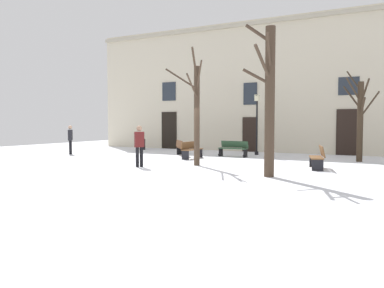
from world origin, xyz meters
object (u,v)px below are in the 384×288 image
(streetlamp, at_px, (257,117))
(bench_facing_shops, at_px, (181,148))
(bench_far_corner, at_px, (191,150))
(tree_center, at_px, (196,111))
(tree_near_facade, at_px, (269,98))
(litter_bin, at_px, (142,144))
(bench_back_to_back_left, at_px, (318,157))
(bench_back_to_back_right, at_px, (233,149))
(person_crossing_plaza, at_px, (70,138))
(person_near_bench, at_px, (139,144))
(person_by_shop_door, at_px, (270,140))
(tree_foreground, at_px, (360,117))

(streetlamp, relative_size, bench_facing_shops, 2.20)
(bench_far_corner, relative_size, bench_facing_shops, 1.04)
(tree_center, distance_m, tree_near_facade, 4.34)
(litter_bin, distance_m, bench_back_to_back_left, 13.95)
(bench_back_to_back_right, xyz_separation_m, person_crossing_plaza, (-9.07, -3.06, 0.50))
(tree_near_facade, distance_m, person_near_bench, 5.99)
(person_by_shop_door, distance_m, person_crossing_plaza, 11.52)
(person_by_shop_door, bearing_deg, litter_bin, 130.52)
(tree_near_facade, distance_m, litter_bin, 14.83)
(litter_bin, bearing_deg, tree_center, -41.68)
(tree_center, distance_m, bench_far_corner, 3.84)
(tree_foreground, xyz_separation_m, bench_back_to_back_left, (-1.19, -4.00, -1.65))
(bench_facing_shops, relative_size, person_crossing_plaza, 0.94)
(bench_back_to_back_right, relative_size, bench_facing_shops, 1.02)
(tree_center, relative_size, litter_bin, 6.77)
(bench_far_corner, distance_m, person_by_shop_door, 4.16)
(tree_center, relative_size, bench_facing_shops, 3.10)
(litter_bin, bearing_deg, bench_back_to_back_left, -24.18)
(bench_back_to_back_left, relative_size, person_near_bench, 0.91)
(bench_back_to_back_right, xyz_separation_m, bench_facing_shops, (-2.78, -0.89, 0.02))
(bench_back_to_back_right, distance_m, bench_facing_shops, 2.92)
(streetlamp, bearing_deg, bench_facing_shops, -143.04)
(bench_far_corner, bearing_deg, litter_bin, 55.94)
(streetlamp, bearing_deg, bench_back_to_back_right, -112.63)
(litter_bin, height_order, person_by_shop_door, person_by_shop_door)
(tree_center, bearing_deg, bench_facing_shops, 127.17)
(tree_center, height_order, litter_bin, tree_center)
(streetlamp, height_order, bench_back_to_back_right, streetlamp)
(tree_near_facade, height_order, litter_bin, tree_near_facade)
(bench_back_to_back_left, xyz_separation_m, bench_back_to_back_right, (-5.17, 3.64, -0.03))
(litter_bin, distance_m, bench_far_corner, 7.30)
(tree_foreground, relative_size, tree_near_facade, 0.82)
(tree_foreground, distance_m, streetlamp, 5.80)
(tree_center, xyz_separation_m, bench_back_to_back_left, (4.94, 1.22, -1.91))
(bench_facing_shops, bearing_deg, streetlamp, -92.90)
(tree_center, height_order, bench_back_to_back_left, tree_center)
(bench_facing_shops, relative_size, person_by_shop_door, 0.95)
(bench_back_to_back_right, relative_size, person_near_bench, 0.94)
(tree_foreground, relative_size, bench_back_to_back_right, 2.65)
(streetlamp, height_order, bench_facing_shops, streetlamp)
(tree_center, bearing_deg, bench_far_corner, 121.77)
(litter_bin, bearing_deg, bench_facing_shops, -31.81)
(bench_far_corner, distance_m, bench_back_to_back_right, 2.54)
(person_crossing_plaza, bearing_deg, person_near_bench, 28.32)
(tree_near_facade, bearing_deg, tree_center, 153.17)
(streetlamp, height_order, litter_bin, streetlamp)
(streetlamp, bearing_deg, person_by_shop_door, -51.91)
(litter_bin, xyz_separation_m, bench_back_to_back_left, (12.73, -5.72, 0.10))
(bench_back_to_back_right, bearing_deg, streetlamp, 70.08)
(litter_bin, relative_size, bench_far_corner, 0.44)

